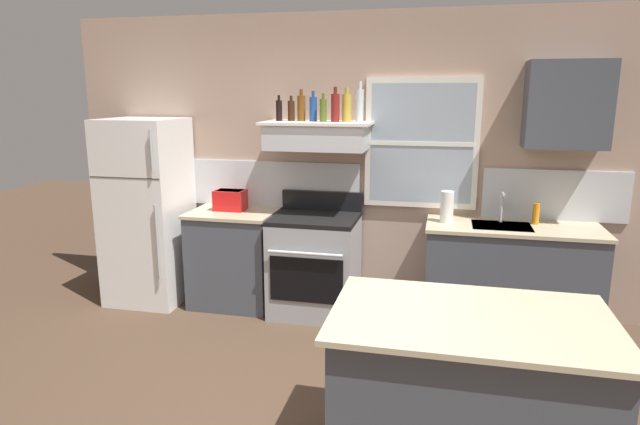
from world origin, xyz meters
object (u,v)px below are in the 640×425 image
(bottle_brown_stout, at_px, (291,110))
(kitchen_island, at_px, (466,397))
(toaster, at_px, (230,200))
(bottle_clear_tall, at_px, (360,105))
(bottle_blue_liqueur, at_px, (313,109))
(paper_towel_roll, at_px, (447,207))
(bottle_amber_wine, at_px, (301,108))
(refrigerator, at_px, (147,211))
(bottle_balsamic_dark, at_px, (279,110))
(bottle_red_label_wine, at_px, (335,107))
(dish_soap_bottle, at_px, (536,214))
(bottle_olive_oil_square, at_px, (323,110))
(bottle_champagne_gold_foil, at_px, (347,107))
(stove_range, at_px, (315,264))

(bottle_brown_stout, height_order, kitchen_island, bottle_brown_stout)
(toaster, height_order, bottle_clear_tall, bottle_clear_tall)
(bottle_blue_liqueur, xyz_separation_m, bottle_clear_tall, (0.41, 0.03, 0.03))
(bottle_brown_stout, height_order, paper_towel_roll, bottle_brown_stout)
(toaster, xyz_separation_m, bottle_amber_wine, (0.68, 0.07, 0.85))
(refrigerator, xyz_separation_m, bottle_balsamic_dark, (1.30, 0.13, 0.96))
(bottle_amber_wine, height_order, bottle_clear_tall, bottle_clear_tall)
(bottle_balsamic_dark, xyz_separation_m, paper_towel_roll, (1.50, -0.07, -0.80))
(bottle_red_label_wine, distance_m, dish_soap_bottle, 1.93)
(paper_towel_roll, relative_size, dish_soap_bottle, 1.50)
(bottle_clear_tall, xyz_separation_m, paper_towel_roll, (0.78, -0.12, -0.85))
(bottle_amber_wine, bearing_deg, bottle_blue_liqueur, -14.96)
(refrigerator, relative_size, bottle_balsamic_dark, 7.75)
(bottle_olive_oil_square, relative_size, kitchen_island, 0.17)
(dish_soap_bottle, bearing_deg, refrigerator, -177.40)
(bottle_clear_tall, xyz_separation_m, kitchen_island, (0.91, -2.13, -1.43))
(bottle_champagne_gold_foil, bearing_deg, toaster, -177.65)
(stove_range, height_order, bottle_red_label_wine, bottle_red_label_wine)
(toaster, distance_m, bottle_champagne_gold_foil, 1.39)
(toaster, relative_size, stove_range, 0.27)
(paper_towel_roll, bearing_deg, bottle_balsamic_dark, 177.33)
(bottle_champagne_gold_foil, bearing_deg, bottle_blue_liqueur, -178.50)
(toaster, distance_m, kitchen_island, 3.00)
(paper_towel_roll, bearing_deg, bottle_olive_oil_square, 178.34)
(bottle_balsamic_dark, distance_m, bottle_champagne_gold_foil, 0.61)
(bottle_brown_stout, bearing_deg, toaster, -174.06)
(refrigerator, distance_m, bottle_brown_stout, 1.70)
(bottle_red_label_wine, xyz_separation_m, paper_towel_roll, (0.98, -0.05, -0.83))
(toaster, height_order, bottle_olive_oil_square, bottle_olive_oil_square)
(bottle_amber_wine, xyz_separation_m, bottle_champagne_gold_foil, (0.42, -0.02, 0.01))
(bottle_balsamic_dark, bearing_deg, toaster, -177.26)
(bottle_blue_liqueur, distance_m, paper_towel_roll, 1.44)
(stove_range, relative_size, bottle_clear_tall, 3.16)
(bottle_champagne_gold_foil, height_order, paper_towel_roll, bottle_champagne_gold_foil)
(bottle_balsamic_dark, height_order, dish_soap_bottle, bottle_balsamic_dark)
(bottle_olive_oil_square, height_order, kitchen_island, bottle_olive_oil_square)
(bottle_red_label_wine, bearing_deg, bottle_blue_liqueur, 170.04)
(bottle_amber_wine, distance_m, bottle_blue_liqueur, 0.12)
(bottle_red_label_wine, xyz_separation_m, kitchen_island, (1.12, -2.06, -1.41))
(bottle_balsamic_dark, height_order, bottle_champagne_gold_foil, bottle_champagne_gold_foil)
(refrigerator, relative_size, kitchen_island, 1.26)
(bottle_blue_liqueur, bearing_deg, paper_towel_roll, -4.02)
(bottle_brown_stout, distance_m, dish_soap_bottle, 2.29)
(bottle_clear_tall, distance_m, paper_towel_roll, 1.16)
(bottle_red_label_wine, distance_m, paper_towel_roll, 1.29)
(bottle_blue_liqueur, distance_m, kitchen_island, 2.84)
(bottle_balsamic_dark, bearing_deg, refrigerator, -174.27)
(bottle_amber_wine, distance_m, dish_soap_bottle, 2.21)
(refrigerator, distance_m, toaster, 0.83)
(bottle_brown_stout, bearing_deg, bottle_champagne_gold_foil, -1.84)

